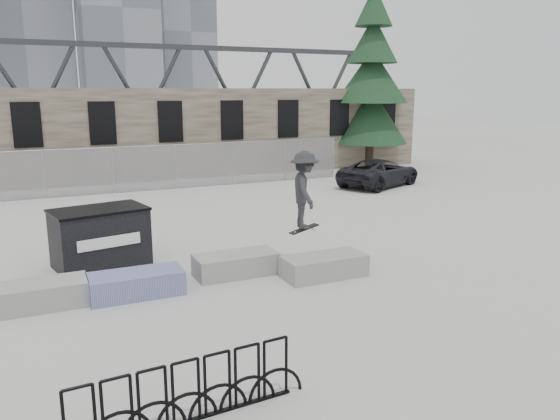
{
  "coord_description": "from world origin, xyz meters",
  "views": [
    {
      "loc": [
        -3.29,
        -11.76,
        4.37
      ],
      "look_at": [
        2.62,
        0.97,
        1.3
      ],
      "focal_mm": 35.0,
      "sensor_mm": 36.0,
      "label": 1
    }
  ],
  "objects_px": {
    "planter_center_left": "(136,283)",
    "dumpster": "(100,237)",
    "skateboarder": "(304,190)",
    "spruce_tree": "(372,81)",
    "planter_far_left": "(37,294)",
    "suv": "(380,172)",
    "planter_center_right": "(236,263)",
    "bike_rack": "(186,393)",
    "planter_offset": "(324,265)"
  },
  "relations": [
    {
      "from": "suv",
      "to": "spruce_tree",
      "type": "bearing_deg",
      "value": -52.61
    },
    {
      "from": "dumpster",
      "to": "bike_rack",
      "type": "bearing_deg",
      "value": -100.3
    },
    {
      "from": "spruce_tree",
      "to": "suv",
      "type": "xyz_separation_m",
      "value": [
        -3.3,
        -5.77,
        -4.27
      ]
    },
    {
      "from": "dumpster",
      "to": "skateboarder",
      "type": "height_order",
      "value": "skateboarder"
    },
    {
      "from": "dumpster",
      "to": "planter_far_left",
      "type": "bearing_deg",
      "value": -135.34
    },
    {
      "from": "planter_far_left",
      "to": "planter_center_right",
      "type": "height_order",
      "value": "same"
    },
    {
      "from": "spruce_tree",
      "to": "planter_far_left",
      "type": "bearing_deg",
      "value": -140.48
    },
    {
      "from": "planter_offset",
      "to": "spruce_tree",
      "type": "xyz_separation_m",
      "value": [
        11.97,
        15.88,
        4.62
      ]
    },
    {
      "from": "planter_center_left",
      "to": "suv",
      "type": "relative_size",
      "value": 0.44
    },
    {
      "from": "planter_far_left",
      "to": "spruce_tree",
      "type": "relative_size",
      "value": 0.17
    },
    {
      "from": "dumpster",
      "to": "bike_rack",
      "type": "distance_m",
      "value": 7.55
    },
    {
      "from": "suv",
      "to": "skateboarder",
      "type": "relative_size",
      "value": 2.25
    },
    {
      "from": "planter_offset",
      "to": "bike_rack",
      "type": "distance_m",
      "value": 6.36
    },
    {
      "from": "planter_center_right",
      "to": "bike_rack",
      "type": "bearing_deg",
      "value": -116.64
    },
    {
      "from": "planter_center_right",
      "to": "spruce_tree",
      "type": "relative_size",
      "value": 0.17
    },
    {
      "from": "skateboarder",
      "to": "suv",
      "type": "bearing_deg",
      "value": -28.26
    },
    {
      "from": "planter_center_right",
      "to": "dumpster",
      "type": "xyz_separation_m",
      "value": [
        -2.86,
        2.12,
        0.47
      ]
    },
    {
      "from": "bike_rack",
      "to": "dumpster",
      "type": "bearing_deg",
      "value": 91.11
    },
    {
      "from": "dumpster",
      "to": "suv",
      "type": "bearing_deg",
      "value": 16.06
    },
    {
      "from": "planter_offset",
      "to": "suv",
      "type": "xyz_separation_m",
      "value": [
        8.67,
        10.11,
        0.35
      ]
    },
    {
      "from": "planter_center_left",
      "to": "suv",
      "type": "height_order",
      "value": "suv"
    },
    {
      "from": "bike_rack",
      "to": "skateboarder",
      "type": "xyz_separation_m",
      "value": [
        4.48,
        5.25,
        1.54
      ]
    },
    {
      "from": "planter_center_left",
      "to": "bike_rack",
      "type": "xyz_separation_m",
      "value": [
        -0.27,
        -5.04,
        0.15
      ]
    },
    {
      "from": "suv",
      "to": "planter_offset",
      "type": "bearing_deg",
      "value": 116.54
    },
    {
      "from": "planter_center_right",
      "to": "suv",
      "type": "distance_m",
      "value": 13.92
    },
    {
      "from": "planter_offset",
      "to": "bike_rack",
      "type": "bearing_deg",
      "value": -136.23
    },
    {
      "from": "planter_center_left",
      "to": "dumpster",
      "type": "xyz_separation_m",
      "value": [
        -0.41,
        2.5,
        0.47
      ]
    },
    {
      "from": "planter_offset",
      "to": "dumpster",
      "type": "relative_size",
      "value": 0.8
    },
    {
      "from": "bike_rack",
      "to": "suv",
      "type": "xyz_separation_m",
      "value": [
        13.26,
        14.51,
        0.2
      ]
    },
    {
      "from": "dumpster",
      "to": "spruce_tree",
      "type": "relative_size",
      "value": 0.22
    },
    {
      "from": "dumpster",
      "to": "suv",
      "type": "xyz_separation_m",
      "value": [
        13.4,
        6.97,
        -0.12
      ]
    },
    {
      "from": "dumpster",
      "to": "spruce_tree",
      "type": "bearing_deg",
      "value": 25.93
    },
    {
      "from": "planter_offset",
      "to": "planter_center_left",
      "type": "bearing_deg",
      "value": 171.51
    },
    {
      "from": "planter_center_left",
      "to": "spruce_tree",
      "type": "height_order",
      "value": "spruce_tree"
    },
    {
      "from": "spruce_tree",
      "to": "suv",
      "type": "relative_size",
      "value": 2.52
    },
    {
      "from": "planter_far_left",
      "to": "suv",
      "type": "relative_size",
      "value": 0.44
    },
    {
      "from": "planter_center_right",
      "to": "bike_rack",
      "type": "height_order",
      "value": "bike_rack"
    },
    {
      "from": "dumpster",
      "to": "bike_rack",
      "type": "relative_size",
      "value": 0.7
    },
    {
      "from": "planter_center_right",
      "to": "bike_rack",
      "type": "distance_m",
      "value": 6.06
    },
    {
      "from": "skateboarder",
      "to": "dumpster",
      "type": "bearing_deg",
      "value": 78.94
    },
    {
      "from": "planter_far_left",
      "to": "planter_center_left",
      "type": "bearing_deg",
      "value": -4.71
    },
    {
      "from": "planter_center_right",
      "to": "bike_rack",
      "type": "xyz_separation_m",
      "value": [
        -2.72,
        -5.42,
        0.15
      ]
    },
    {
      "from": "dumpster",
      "to": "skateboarder",
      "type": "bearing_deg",
      "value": -37.68
    },
    {
      "from": "planter_center_left",
      "to": "planter_offset",
      "type": "distance_m",
      "value": 4.37
    },
    {
      "from": "skateboarder",
      "to": "spruce_tree",
      "type": "bearing_deg",
      "value": -23.57
    },
    {
      "from": "suv",
      "to": "skateboarder",
      "type": "distance_m",
      "value": 12.82
    },
    {
      "from": "bike_rack",
      "to": "planter_offset",
      "type": "bearing_deg",
      "value": 43.77
    },
    {
      "from": "planter_far_left",
      "to": "planter_offset",
      "type": "xyz_separation_m",
      "value": [
        6.3,
        -0.81,
        0.0
      ]
    },
    {
      "from": "planter_center_left",
      "to": "dumpster",
      "type": "bearing_deg",
      "value": 99.35
    },
    {
      "from": "planter_offset",
      "to": "spruce_tree",
      "type": "distance_m",
      "value": 20.41
    }
  ]
}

